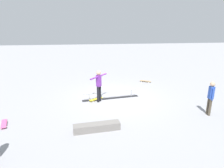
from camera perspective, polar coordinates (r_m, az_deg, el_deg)
ground_plane at (r=11.03m, az=1.12°, el=-4.02°), size 60.00×60.00×0.00m
grind_rail at (r=10.86m, az=-0.33°, el=-3.33°), size 3.21×0.67×0.42m
skate_ledge at (r=7.79m, az=-4.47°, el=-12.48°), size 1.86×0.57×0.30m
skater_main at (r=10.20m, az=-3.89°, el=0.03°), size 0.93×1.11×1.70m
skateboard_main at (r=10.67m, az=-4.71°, el=-4.43°), size 0.78×0.61×0.09m
bystander_blue_shirt at (r=9.77m, az=26.95°, el=-3.27°), size 0.22×0.36×1.58m
loose_skateboard_pink at (r=9.30m, az=-29.13°, el=-10.12°), size 0.44×0.82×0.09m
loose_skateboard_natural at (r=14.13m, az=9.78°, el=0.86°), size 0.79×0.58×0.09m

